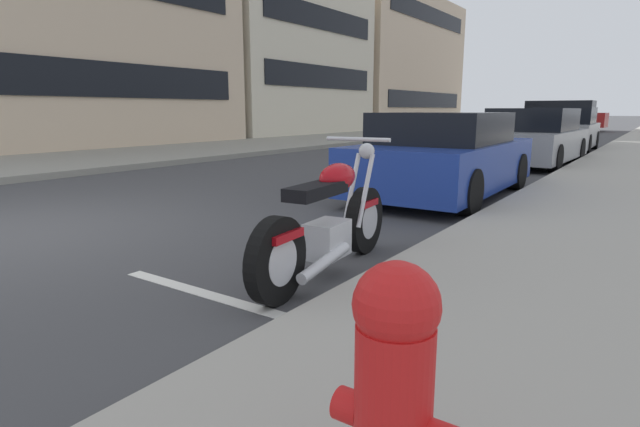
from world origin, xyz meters
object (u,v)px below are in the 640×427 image
at_px(parked_car_at_intersection, 532,138).
at_px(fire_hydrant, 394,396).
at_px(parked_car_far_down_curb, 444,157).
at_px(crossing_truck, 559,115).
at_px(parked_motorcycle, 329,224).
at_px(parked_car_near_corner, 564,130).

bearing_deg(parked_car_at_intersection, fire_hydrant, -168.21).
relative_size(parked_car_far_down_curb, fire_hydrant, 4.92).
bearing_deg(parked_car_at_intersection, crossing_truck, 9.43).
xyz_separation_m(parked_motorcycle, fire_hydrant, (-2.23, -1.69, 0.15)).
xyz_separation_m(parked_car_at_intersection, fire_hydrant, (-12.35, -2.26, -0.08)).
bearing_deg(fire_hydrant, parked_car_near_corner, 7.67).
relative_size(parked_motorcycle, parked_car_far_down_curb, 0.53).
distance_m(parked_car_far_down_curb, parked_car_near_corner, 11.06).
bearing_deg(parked_car_near_corner, crossing_truck, 8.21).
relative_size(parked_car_near_corner, fire_hydrant, 5.03).
xyz_separation_m(parked_car_at_intersection, crossing_truck, (22.68, 3.19, 0.34)).
xyz_separation_m(parked_car_near_corner, crossing_truck, (17.49, 3.08, 0.32)).
xyz_separation_m(parked_motorcycle, parked_car_far_down_curb, (4.26, 0.64, 0.20)).
height_order(parked_motorcycle, parked_car_near_corner, parked_car_near_corner).
xyz_separation_m(parked_car_far_down_curb, parked_car_near_corner, (11.06, 0.03, 0.05)).
relative_size(parked_car_at_intersection, fire_hydrant, 5.43).
distance_m(parked_motorcycle, crossing_truck, 33.03).
distance_m(parked_car_far_down_curb, parked_car_at_intersection, 5.87).
bearing_deg(parked_car_near_corner, parked_car_at_intersection, 179.42).
height_order(parked_motorcycle, parked_car_at_intersection, parked_car_at_intersection).
relative_size(parked_car_at_intersection, parked_car_near_corner, 1.08).
distance_m(parked_car_far_down_curb, fire_hydrant, 6.89).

